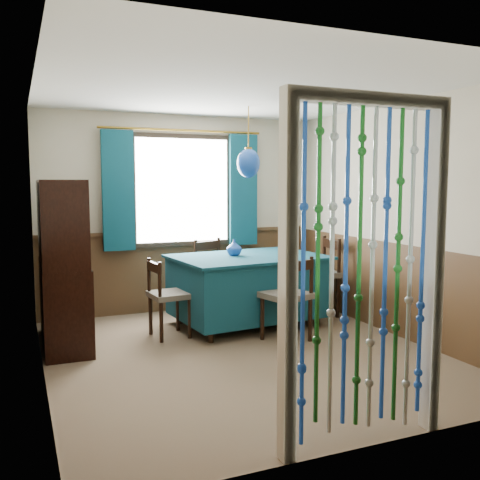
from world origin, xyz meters
name	(u,v)px	position (x,y,z in m)	size (l,w,h in m)	color
floor	(242,353)	(0.00, 0.00, 0.00)	(4.00, 4.00, 0.00)	brown
ceiling	(242,90)	(0.00, 0.00, 2.50)	(4.00, 4.00, 0.00)	silver
wall_back	(181,214)	(0.00, 2.00, 1.25)	(3.60, 3.60, 0.00)	beige
wall_front	(372,249)	(0.00, -2.00, 1.25)	(3.60, 3.60, 0.00)	beige
wall_left	(39,231)	(-1.80, 0.00, 1.25)	(4.00, 4.00, 0.00)	beige
wall_right	(396,220)	(1.80, 0.00, 1.25)	(4.00, 4.00, 0.00)	beige
wainscot_back	(182,271)	(0.00, 1.99, 0.50)	(3.60, 3.60, 0.00)	#4B321C
wainscot_front	(368,368)	(0.00, -1.99, 0.50)	(3.60, 3.60, 0.00)	#4B321C
wainscot_left	(45,321)	(-1.79, 0.00, 0.50)	(4.00, 4.00, 0.00)	#4B321C
wainscot_right	(393,289)	(1.79, 0.00, 0.50)	(4.00, 4.00, 0.00)	#4B321C
window	(182,190)	(0.00, 1.95, 1.55)	(1.32, 0.12, 1.42)	black
doorway	(365,280)	(0.00, -1.94, 1.05)	(1.16, 0.12, 2.18)	silver
dining_table	(248,285)	(0.48, 0.94, 0.47)	(1.78, 1.32, 0.81)	#0F3D4E
chair_near	(288,296)	(0.60, 0.19, 0.48)	(0.53, 0.52, 0.89)	black
chair_far	(216,274)	(0.34, 1.67, 0.49)	(0.58, 0.57, 0.93)	black
chair_left	(167,295)	(-0.52, 0.83, 0.45)	(0.44, 0.45, 0.84)	black
chair_right	(319,274)	(1.48, 1.04, 0.52)	(0.50, 0.52, 0.97)	black
sideboard	(63,288)	(-1.56, 0.99, 0.58)	(0.46, 1.29, 1.67)	black
pendant_lamp	(248,163)	(0.48, 0.94, 1.87)	(0.26, 0.26, 0.80)	olive
vase_table	(234,248)	(0.34, 1.03, 0.89)	(0.16, 0.16, 0.17)	navy
bowl_shelf	(69,232)	(-1.50, 0.75, 1.17)	(0.19, 0.19, 0.05)	beige
vase_sideboard	(65,250)	(-1.50, 1.32, 0.93)	(0.17, 0.17, 0.18)	beige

